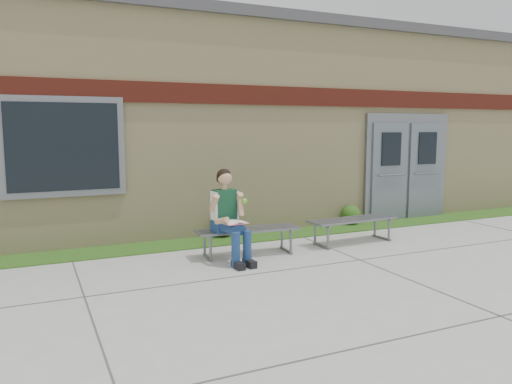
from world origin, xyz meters
name	(u,v)px	position (x,y,z in m)	size (l,w,h in m)	color
ground	(321,277)	(0.00, 0.00, 0.00)	(80.00, 80.00, 0.00)	#9E9E99
grass_strip	(245,238)	(0.00, 2.60, 0.01)	(16.00, 0.80, 0.02)	#1F4C14
school_building	(189,123)	(0.00, 5.99, 2.10)	(16.20, 6.22, 4.20)	beige
bench_left	(248,235)	(-0.43, 1.49, 0.33)	(1.68, 0.59, 0.43)	slate
bench_right	(353,224)	(1.57, 1.49, 0.33)	(1.69, 0.56, 0.43)	slate
girl	(229,215)	(-0.83, 1.28, 0.71)	(0.54, 0.88, 1.39)	navy
shrub_mid	(222,226)	(-0.35, 2.85, 0.22)	(0.40, 0.40, 0.40)	#1F4C14
shrub_east	(351,215)	(2.49, 2.85, 0.22)	(0.39, 0.39, 0.39)	#1F4C14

